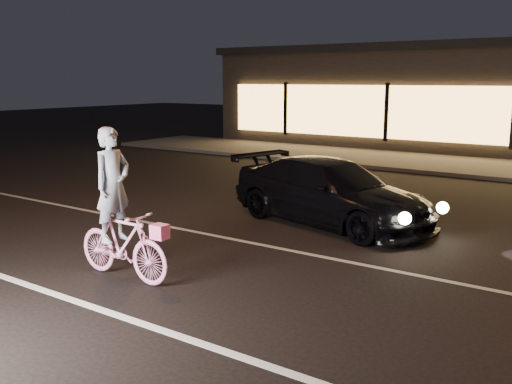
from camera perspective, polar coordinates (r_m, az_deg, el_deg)
The scene contains 6 objects.
ground at distance 7.59m, azimuth 1.68°, elevation -10.74°, with size 90.00×90.00×0.00m, color black.
lane_stripe_near at distance 6.49m, azimuth -5.81°, elevation -14.74°, with size 60.00×0.12×0.01m, color silver.
lane_stripe_far at distance 9.23m, azimuth 8.51°, elevation -6.78°, with size 60.00×0.10×0.01m, color gray.
sidewalk at distance 19.49m, azimuth 23.02°, elevation 2.15°, with size 30.00×4.00×0.12m, color #383533.
cyclist at distance 8.38m, azimuth -13.46°, elevation -3.33°, with size 1.74×0.60×2.19m.
sedan at distance 11.37m, azimuth 7.47°, elevation 0.00°, with size 4.71×2.77×1.28m.
Camera 1 is at (3.82, -5.91, 2.84)m, focal length 40.00 mm.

